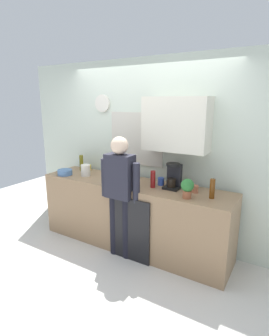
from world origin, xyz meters
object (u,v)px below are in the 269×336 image
Objects in this scene: cup_terracotta_mug at (195,189)px; mixing_bowl at (65,172)px; potted_plant at (187,187)px; bottle_red_vinegar at (153,179)px; cup_yellow_cup at (89,167)px; bottle_olive_oil at (81,163)px; person_at_sink at (120,188)px; bottle_amber_beer at (212,189)px; cup_blue_mug at (161,181)px; storage_canister at (86,170)px; dish_soap at (119,173)px; coffee_maker at (173,177)px.

cup_terracotta_mug reaches higher than mixing_bowl.
mixing_bowl is 1.93m from potted_plant.
cup_yellow_cup is (-1.30, 0.26, -0.07)m from bottle_red_vinegar.
bottle_red_vinegar is 0.88× the size of bottle_olive_oil.
bottle_amber_beer is at bearing 24.31° from person_at_sink.
bottle_olive_oil reaches higher than mixing_bowl.
cup_blue_mug is at bearing 148.34° from potted_plant.
storage_canister is (-1.64, -0.12, 0.04)m from cup_terracotta_mug.
storage_canister reaches higher than cup_blue_mug.
bottle_amber_beer is 2.71× the size of cup_yellow_cup.
bottle_olive_oil reaches higher than dish_soap.
bottle_olive_oil is at bearing 167.01° from person_at_sink.
cup_yellow_cup is (-2.06, 0.27, -0.07)m from bottle_amber_beer.
bottle_amber_beer reaches higher than mixing_bowl.
cup_blue_mug is at bearing 58.88° from person_at_sink.
bottle_olive_oil is 1.47× the size of storage_canister.
person_at_sink is at bearing -139.90° from bottle_red_vinegar.
bottle_red_vinegar is 1.11m from storage_canister.
dish_soap is at bearing -12.60° from cup_yellow_cup.
cup_terracotta_mug is at bearing -6.59° from cup_blue_mug.
person_at_sink is (0.28, -0.38, -0.06)m from dish_soap.
bottle_olive_oil reaches higher than cup_blue_mug.
cup_yellow_cup is at bearing 174.36° from coffee_maker.
bottle_amber_beer is 1.37m from dish_soap.
mixing_bowl is at bearing -176.10° from bottle_amber_beer.
cup_terracotta_mug is 1.13m from dish_soap.
bottle_olive_oil is 0.35m from storage_canister.
person_at_sink reaches higher than dish_soap.
cup_yellow_cup is (-1.83, 0.17, -0.00)m from cup_terracotta_mug.
dish_soap is at bearing 136.20° from person_at_sink.
bottle_olive_oil is (-2.14, 0.18, 0.01)m from bottle_amber_beer.
bottle_amber_beer is at bearing -4.93° from bottle_olive_oil.
cup_yellow_cup is (-1.54, 0.15, -0.10)m from coffee_maker.
bottle_olive_oil is 1.43m from cup_blue_mug.
dish_soap is 0.47m from person_at_sink.
coffee_maker reaches higher than dish_soap.
bottle_red_vinegar is 0.61m from dish_soap.
person_at_sink reaches higher than storage_canister.
mixing_bowl is (-1.41, -0.15, -0.07)m from bottle_red_vinegar.
cup_yellow_cup is at bearing 161.50° from person_at_sink.
dish_soap reaches higher than cup_blue_mug.
mixing_bowl is at bearing -173.88° from bottle_red_vinegar.
cup_terracotta_mug is at bearing 158.18° from bottle_amber_beer.
mixing_bowl is at bearing -176.08° from person_at_sink.
cup_yellow_cup is 0.39× the size of mixing_bowl.
coffee_maker is 1.83× the size of dish_soap.
dish_soap is 1.06× the size of storage_canister.
coffee_maker is at bearing -10.01° from cup_blue_mug.
bottle_amber_beer is at bearing -21.82° from cup_terracotta_mug.
bottle_red_vinegar reaches higher than storage_canister.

